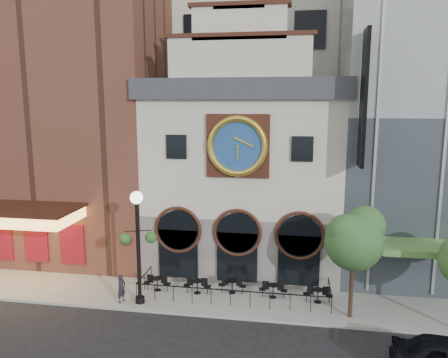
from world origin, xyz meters
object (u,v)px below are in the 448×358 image
bistro_2 (232,285)px  lamppost (138,235)px  bistro_3 (273,290)px  pedestrian (121,288)px  bistro_4 (318,294)px  bistro_0 (157,283)px  bistro_1 (197,286)px  tree_left (355,237)px

bistro_2 → lamppost: (-4.81, -2.05, 3.40)m
bistro_3 → pedestrian: size_ratio=1.00×
bistro_4 → pedestrian: bearing=-171.0°
bistro_3 → bistro_0: bearing=-178.7°
bistro_0 → lamppost: 3.81m
bistro_0 → bistro_3: 6.72m
bistro_4 → pedestrian: size_ratio=1.00×
bistro_3 → bistro_1: bearing=-178.1°
bistro_0 → tree_left: 11.50m
bistro_0 → bistro_4: 9.18m
bistro_2 → pedestrian: bearing=-159.9°
bistro_4 → lamppost: size_ratio=0.25×
bistro_4 → bistro_1: bearing=179.3°
bistro_1 → lamppost: (-2.83, -1.69, 3.40)m
bistro_0 → pedestrian: size_ratio=1.00×
bistro_0 → tree_left: tree_left is taller
bistro_4 → lamppost: lamppost is taller
bistro_1 → bistro_3: bearing=1.9°
bistro_2 → tree_left: 7.65m
bistro_2 → lamppost: lamppost is taller
pedestrian → tree_left: (12.24, 0.36, 3.45)m
bistro_3 → bistro_4: bearing=-5.1°
bistro_4 → tree_left: size_ratio=0.27×
pedestrian → lamppost: size_ratio=0.25×
bistro_3 → pedestrian: bearing=-166.9°
bistro_2 → bistro_4: size_ratio=1.00×
bistro_1 → bistro_4: same height
bistro_3 → tree_left: size_ratio=0.27×
bistro_0 → bistro_3: same height
tree_left → bistro_3: bearing=159.1°
bistro_1 → bistro_2: 2.00m
bistro_0 → lamppost: (-0.45, -1.68, 3.40)m
bistro_3 → bistro_4: 2.47m
bistro_1 → tree_left: 9.31m
bistro_4 → bistro_2: bearing=174.8°
tree_left → pedestrian: bearing=-178.3°
bistro_0 → bistro_1: same height
bistro_2 → bistro_3: size_ratio=1.00×
bistro_0 → bistro_4: (9.18, -0.07, 0.00)m
bistro_3 → bistro_2: bearing=174.7°
bistro_1 → lamppost: bearing=-149.2°
bistro_0 → pedestrian: bearing=-129.8°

